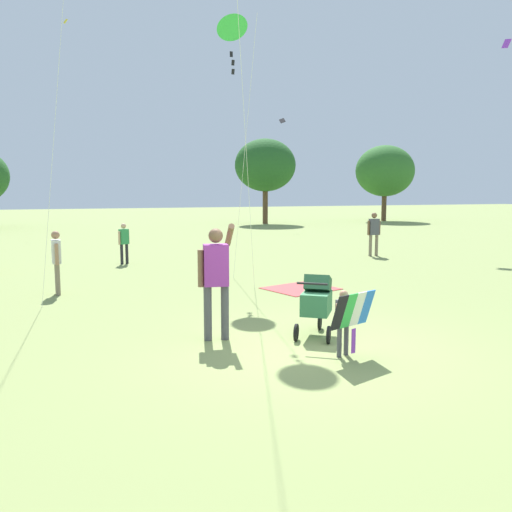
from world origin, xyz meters
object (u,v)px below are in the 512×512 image
stroller (317,300)px  picnic_blanket (301,289)px  child_with_butterfly_kite (346,316)px  person_back_turned (374,231)px  person_red_shirt (124,240)px  person_adult_flyer (216,273)px  person_sitting_far (56,257)px  kite_orange_delta (232,30)px

stroller → picnic_blanket: size_ratio=0.69×
child_with_butterfly_kite → picnic_blanket: size_ratio=0.63×
stroller → person_back_turned: person_back_turned is taller
child_with_butterfly_kite → person_red_shirt: (-2.27, 10.84, 0.17)m
person_back_turned → person_adult_flyer: bearing=-132.8°
stroller → person_back_turned: (6.37, 8.93, 0.32)m
person_red_shirt → person_back_turned: bearing=-4.9°
person_red_shirt → person_sitting_far: (-1.86, -4.64, 0.09)m
stroller → person_back_turned: bearing=54.5°
person_red_shirt → picnic_blanket: 6.91m
person_red_shirt → person_sitting_far: 5.00m
kite_orange_delta → person_red_shirt: 7.32m
picnic_blanket → stroller: bearing=-109.5°
person_adult_flyer → person_red_shirt: 9.42m
person_sitting_far → person_adult_flyer: bearing=-61.5°
child_with_butterfly_kite → person_sitting_far: (-4.14, 6.20, 0.26)m
person_red_shirt → person_back_turned: 8.75m
person_back_turned → picnic_blanket: size_ratio=1.01×
kite_orange_delta → person_red_shirt: kite_orange_delta is taller
child_with_butterfly_kite → kite_orange_delta: 9.22m
person_red_shirt → stroller: bearing=-76.4°
person_sitting_far → child_with_butterfly_kite: bearing=-56.3°
person_adult_flyer → child_with_butterfly_kite: bearing=-42.9°
child_with_butterfly_kite → kite_orange_delta: bearing=87.3°
kite_orange_delta → picnic_blanket: (1.13, -2.02, -6.49)m
person_adult_flyer → person_sitting_far: (-2.58, 4.75, -0.22)m
person_adult_flyer → person_back_turned: 11.78m
person_red_shirt → picnic_blanket: size_ratio=0.85×
child_with_butterfly_kite → kite_orange_delta: kite_orange_delta is taller
person_back_turned → stroller: bearing=-125.5°
person_adult_flyer → stroller: person_adult_flyer is taller
picnic_blanket → kite_orange_delta: bearing=119.2°
person_red_shirt → person_sitting_far: person_sitting_far is taller
person_red_shirt → picnic_blanket: bearing=-57.1°
child_with_butterfly_kite → person_red_shirt: size_ratio=0.74×
child_with_butterfly_kite → person_adult_flyer: 2.18m
child_with_butterfly_kite → person_adult_flyer: bearing=137.1°
stroller → picnic_blanket: 4.19m
stroller → kite_orange_delta: bearing=87.5°
person_adult_flyer → person_back_turned: size_ratio=1.20×
child_with_butterfly_kite → person_adult_flyer: size_ratio=0.52×
child_with_butterfly_kite → person_sitting_far: person_sitting_far is taller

